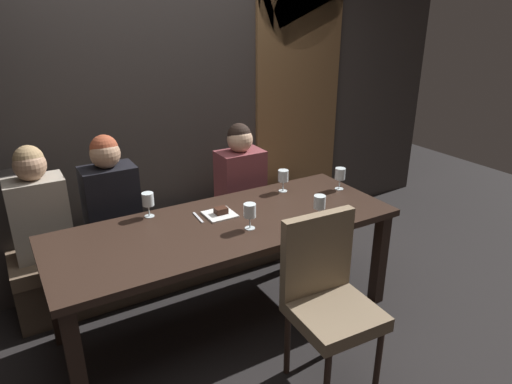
# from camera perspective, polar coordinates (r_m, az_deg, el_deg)

# --- Properties ---
(ground) EXTENTS (9.00, 9.00, 0.00)m
(ground) POSITION_cam_1_polar(r_m,az_deg,el_deg) (3.32, -3.39, -15.35)
(ground) COLOR black
(back_wall_tiled) EXTENTS (6.00, 0.12, 3.00)m
(back_wall_tiled) POSITION_cam_1_polar(r_m,az_deg,el_deg) (3.81, -12.63, 13.75)
(back_wall_tiled) COLOR #383330
(back_wall_tiled) RESTS_ON ground
(arched_door) EXTENTS (0.90, 0.05, 2.55)m
(arched_door) POSITION_cam_1_polar(r_m,az_deg,el_deg) (4.38, 5.24, 13.39)
(arched_door) COLOR brown
(arched_door) RESTS_ON ground
(dining_table) EXTENTS (2.20, 0.84, 0.74)m
(dining_table) POSITION_cam_1_polar(r_m,az_deg,el_deg) (2.97, -3.67, -5.29)
(dining_table) COLOR black
(dining_table) RESTS_ON ground
(banquette_bench) EXTENTS (2.50, 0.44, 0.45)m
(banquette_bench) POSITION_cam_1_polar(r_m,az_deg,el_deg) (3.74, -8.44, -6.79)
(banquette_bench) COLOR #4A3C2E
(banquette_bench) RESTS_ON ground
(chair_near_side) EXTENTS (0.46, 0.46, 0.98)m
(chair_near_side) POSITION_cam_1_polar(r_m,az_deg,el_deg) (2.62, 8.76, -12.04)
(chair_near_side) COLOR #302119
(chair_near_side) RESTS_ON ground
(diner_redhead) EXTENTS (0.36, 0.24, 0.76)m
(diner_redhead) POSITION_cam_1_polar(r_m,az_deg,el_deg) (3.32, -25.37, -1.49)
(diner_redhead) COLOR #9E9384
(diner_redhead) RESTS_ON banquette_bench
(diner_bearded) EXTENTS (0.36, 0.24, 0.78)m
(diner_bearded) POSITION_cam_1_polar(r_m,az_deg,el_deg) (3.33, -17.57, -0.15)
(diner_bearded) COLOR black
(diner_bearded) RESTS_ON banquette_bench
(diner_far_end) EXTENTS (0.36, 0.24, 0.73)m
(diner_far_end) POSITION_cam_1_polar(r_m,az_deg,el_deg) (3.67, -1.95, 2.56)
(diner_far_end) COLOR brown
(diner_far_end) RESTS_ON banquette_bench
(wine_glass_center_front) EXTENTS (0.08, 0.08, 0.16)m
(wine_glass_center_front) POSITION_cam_1_polar(r_m,az_deg,el_deg) (3.38, 3.38, 1.89)
(wine_glass_center_front) COLOR silver
(wine_glass_center_front) RESTS_ON dining_table
(wine_glass_near_right) EXTENTS (0.08, 0.08, 0.16)m
(wine_glass_near_right) POSITION_cam_1_polar(r_m,az_deg,el_deg) (3.47, 10.34, 2.16)
(wine_glass_near_right) COLOR silver
(wine_glass_near_right) RESTS_ON dining_table
(wine_glass_far_right) EXTENTS (0.08, 0.08, 0.16)m
(wine_glass_far_right) POSITION_cam_1_polar(r_m,az_deg,el_deg) (2.80, -0.77, -2.38)
(wine_glass_far_right) COLOR silver
(wine_glass_far_right) RESTS_ON dining_table
(wine_glass_near_left) EXTENTS (0.08, 0.08, 0.16)m
(wine_glass_near_left) POSITION_cam_1_polar(r_m,az_deg,el_deg) (3.04, -13.19, -1.02)
(wine_glass_near_left) COLOR silver
(wine_glass_near_left) RESTS_ON dining_table
(wine_glass_end_right) EXTENTS (0.08, 0.08, 0.16)m
(wine_glass_end_right) POSITION_cam_1_polar(r_m,az_deg,el_deg) (2.95, 7.85, -1.32)
(wine_glass_end_right) COLOR silver
(wine_glass_end_right) RESTS_ON dining_table
(dessert_plate) EXTENTS (0.19, 0.19, 0.05)m
(dessert_plate) POSITION_cam_1_polar(r_m,az_deg,el_deg) (3.03, -4.45, -2.59)
(dessert_plate) COLOR white
(dessert_plate) RESTS_ON dining_table
(fork_on_table) EXTENTS (0.03, 0.17, 0.01)m
(fork_on_table) POSITION_cam_1_polar(r_m,az_deg,el_deg) (3.01, -7.15, -3.15)
(fork_on_table) COLOR silver
(fork_on_table) RESTS_ON dining_table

